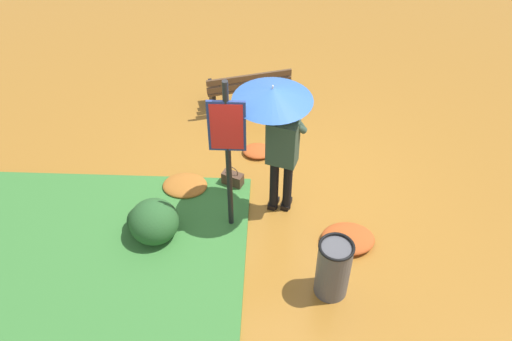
{
  "coord_description": "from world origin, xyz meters",
  "views": [
    {
      "loc": [
        0.1,
        5.46,
        5.56
      ],
      "look_at": [
        0.31,
        0.4,
        0.85
      ],
      "focal_mm": 38.36,
      "sensor_mm": 36.0,
      "label": 1
    }
  ],
  "objects_px": {
    "person_with_umbrella": "(277,119)",
    "park_bench": "(250,88)",
    "trash_bin": "(333,269)",
    "handbag": "(233,180)",
    "info_sign_post": "(228,143)"
  },
  "relations": [
    {
      "from": "person_with_umbrella",
      "to": "park_bench",
      "type": "xyz_separation_m",
      "value": [
        0.45,
        -2.31,
        -1.15
      ]
    },
    {
      "from": "info_sign_post",
      "to": "person_with_umbrella",
      "type": "bearing_deg",
      "value": -149.07
    },
    {
      "from": "handbag",
      "to": "trash_bin",
      "type": "xyz_separation_m",
      "value": [
        -1.3,
        1.74,
        0.29
      ]
    },
    {
      "from": "person_with_umbrella",
      "to": "trash_bin",
      "type": "xyz_separation_m",
      "value": [
        -0.7,
        1.33,
        -1.13
      ]
    },
    {
      "from": "handbag",
      "to": "trash_bin",
      "type": "relative_size",
      "value": 0.44
    },
    {
      "from": "handbag",
      "to": "trash_bin",
      "type": "bearing_deg",
      "value": 126.77
    },
    {
      "from": "info_sign_post",
      "to": "handbag",
      "type": "xyz_separation_m",
      "value": [
        0.03,
        -0.75,
        -1.32
      ]
    },
    {
      "from": "info_sign_post",
      "to": "handbag",
      "type": "bearing_deg",
      "value": -87.59
    },
    {
      "from": "person_with_umbrella",
      "to": "info_sign_post",
      "type": "xyz_separation_m",
      "value": [
        0.57,
        0.34,
        -0.11
      ]
    },
    {
      "from": "person_with_umbrella",
      "to": "trash_bin",
      "type": "distance_m",
      "value": 1.88
    },
    {
      "from": "info_sign_post",
      "to": "trash_bin",
      "type": "xyz_separation_m",
      "value": [
        -1.27,
        0.99,
        -1.03
      ]
    },
    {
      "from": "person_with_umbrella",
      "to": "handbag",
      "type": "bearing_deg",
      "value": -34.3
    },
    {
      "from": "info_sign_post",
      "to": "park_bench",
      "type": "relative_size",
      "value": 1.6
    },
    {
      "from": "park_bench",
      "to": "trash_bin",
      "type": "distance_m",
      "value": 3.82
    },
    {
      "from": "trash_bin",
      "to": "park_bench",
      "type": "bearing_deg",
      "value": -72.53
    }
  ]
}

